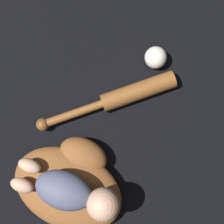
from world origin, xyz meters
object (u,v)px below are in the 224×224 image
Objects in this scene: baseball_glove at (71,183)px; baseball_bat at (123,96)px; baseball at (156,58)px; baby_figure at (73,193)px.

baseball_glove reaches higher than baseball_bat.
baseball is (-0.11, 0.51, -0.01)m from baseball_glove.
baby_figure is 0.37m from baseball_bat.
baseball_bat is at bearing -83.70° from baseball.
baseball_glove is at bearing 170.67° from baby_figure.
baseball_bat is at bearing 105.43° from baseball_glove.
baseball is at bearing 105.58° from baby_figure.
baby_figure is 0.70× the size of baseball_bat.
baby_figure is at bearing -74.42° from baseball.
baby_figure reaches higher than baseball_glove.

